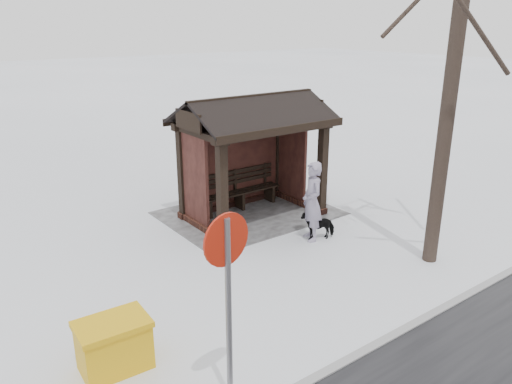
% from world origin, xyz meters
% --- Properties ---
extents(ground, '(120.00, 120.00, 0.00)m').
position_xyz_m(ground, '(0.00, 0.00, 0.00)').
color(ground, white).
rests_on(ground, ground).
extents(kerb, '(120.00, 0.15, 0.06)m').
position_xyz_m(kerb, '(0.00, 5.50, 0.01)').
color(kerb, gray).
rests_on(kerb, ground).
extents(trampled_patch, '(4.20, 3.20, 0.02)m').
position_xyz_m(trampled_patch, '(0.00, -0.20, 0.01)').
color(trampled_patch, gray).
rests_on(trampled_patch, ground).
extents(bus_shelter, '(3.60, 2.40, 3.09)m').
position_xyz_m(bus_shelter, '(0.00, -0.16, 2.17)').
color(bus_shelter, '#341813').
rests_on(bus_shelter, ground).
extents(pedestrian, '(0.65, 0.78, 1.83)m').
position_xyz_m(pedestrian, '(-0.21, 1.95, 0.91)').
color(pedestrian, '#938AA2').
rests_on(pedestrian, ground).
extents(dog, '(0.81, 0.61, 0.62)m').
position_xyz_m(dog, '(-0.40, 1.97, 0.31)').
color(dog, black).
rests_on(dog, ground).
extents(grit_bin, '(1.03, 0.73, 0.77)m').
position_xyz_m(grit_bin, '(5.09, 3.61, 0.39)').
color(grit_bin, '#D9A00C').
rests_on(grit_bin, ground).
extents(road_sign, '(0.67, 0.13, 2.65)m').
position_xyz_m(road_sign, '(4.12, 5.12, 1.88)').
color(road_sign, slate).
rests_on(road_sign, ground).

